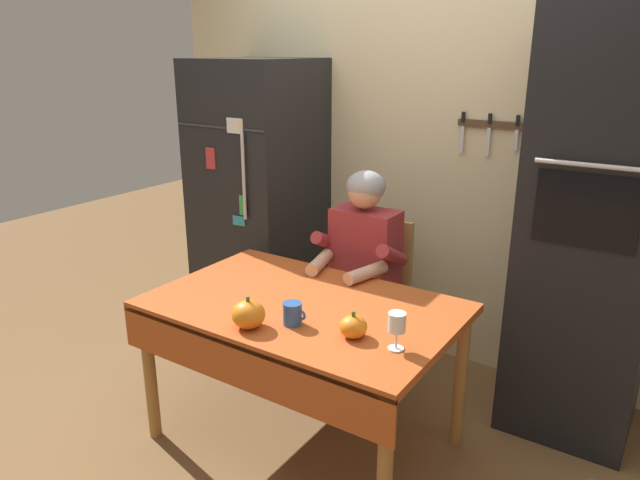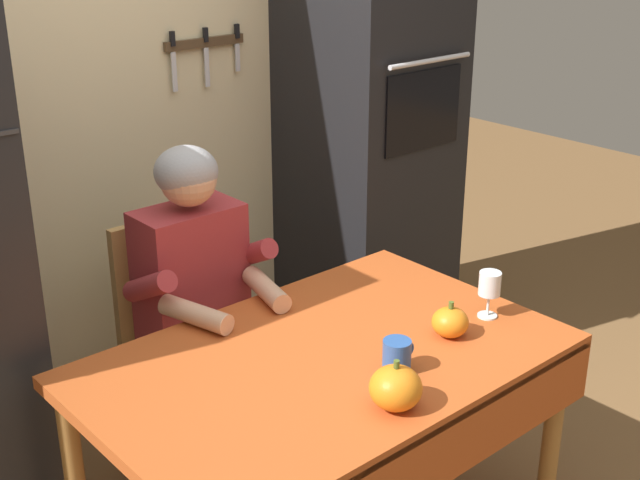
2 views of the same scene
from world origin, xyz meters
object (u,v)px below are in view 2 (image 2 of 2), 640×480
Objects in this scene: seated_person at (203,295)px; pumpkin_medium at (396,388)px; wall_oven at (369,132)px; dining_table at (330,382)px; chair_behind_person at (177,334)px; coffee_mug at (397,356)px; wine_glass at (490,286)px; pumpkin_large at (450,322)px.

pumpkin_medium is at bearing -90.47° from seated_person.
seated_person is (-1.09, -0.32, -0.31)m from wall_oven.
chair_behind_person reaches higher than dining_table.
pumpkin_medium is at bearing -137.36° from coffee_mug.
dining_table is at bearing 166.15° from wine_glass.
wine_glass is 1.34× the size of pumpkin_large.
wine_glass is at bearing 5.48° from coffee_mug.
seated_person is at bearing 93.65° from dining_table.
pumpkin_medium is (-0.41, -0.17, 0.01)m from pumpkin_large.
dining_table is 0.81m from chair_behind_person.
pumpkin_large is (0.40, -0.75, 0.05)m from seated_person.
coffee_mug is at bearing 42.64° from pumpkin_medium.
pumpkin_large is (0.36, -0.14, 0.13)m from dining_table.
wine_glass is (0.55, -0.14, 0.19)m from dining_table.
seated_person is at bearing 89.53° from pumpkin_medium.
wall_oven reaches higher than wine_glass.
chair_behind_person is 8.55× the size of coffee_mug.
wine_glass is (0.46, 0.04, 0.06)m from coffee_mug.
coffee_mug is 0.19m from pumpkin_medium.
dining_table is at bearing -86.35° from seated_person.
pumpkin_large is 0.82× the size of pumpkin_medium.
seated_person is 0.80m from coffee_mug.
wine_glass is 0.63m from pumpkin_medium.
coffee_mug is (0.13, -0.78, 0.05)m from seated_person.
seated_person is 0.85m from pumpkin_large.
chair_behind_person is (-1.09, -0.13, -0.54)m from wall_oven.
seated_person reaches higher than chair_behind_person.
seated_person is at bearing 99.36° from coffee_mug.
wall_oven reaches higher than chair_behind_person.
wine_glass is at bearing -13.85° from dining_table.
dining_table is at bearing 116.66° from coffee_mug.
dining_table is 0.41m from pumpkin_large.
dining_table is 0.34m from pumpkin_medium.
pumpkin_medium is at bearing -90.39° from chair_behind_person.
coffee_mug is at bearing -80.64° from seated_person.
pumpkin_large is at bearing -21.23° from dining_table.
wine_glass is (0.59, -0.74, 0.11)m from seated_person.
seated_person is 11.45× the size of coffee_mug.
wine_glass is at bearing 1.44° from pumpkin_large.
coffee_mug is at bearing -171.73° from pumpkin_large.
dining_table is at bearing 158.77° from pumpkin_large.
wine_glass is at bearing -51.35° from seated_person.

